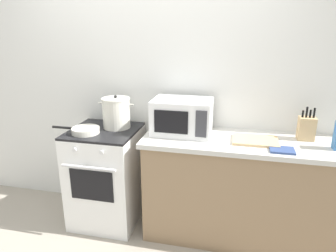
% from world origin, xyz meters
% --- Properties ---
extents(back_wall, '(4.40, 0.10, 2.50)m').
position_xyz_m(back_wall, '(0.30, 0.97, 1.25)').
color(back_wall, silver).
rests_on(back_wall, ground_plane).
extents(lower_cabinet_right, '(1.64, 0.56, 0.88)m').
position_xyz_m(lower_cabinet_right, '(0.90, 0.62, 0.44)').
color(lower_cabinet_right, '#8C7051').
rests_on(lower_cabinet_right, ground_plane).
extents(countertop_right, '(1.70, 0.60, 0.04)m').
position_xyz_m(countertop_right, '(0.90, 0.62, 0.90)').
color(countertop_right, beige).
rests_on(countertop_right, lower_cabinet_right).
extents(stove, '(0.60, 0.64, 0.92)m').
position_xyz_m(stove, '(-0.35, 0.60, 0.46)').
color(stove, white).
rests_on(stove, ground_plane).
extents(stock_pot, '(0.34, 0.25, 0.30)m').
position_xyz_m(stock_pot, '(-0.26, 0.70, 1.06)').
color(stock_pot, silver).
rests_on(stock_pot, stove).
extents(frying_pan, '(0.44, 0.24, 0.05)m').
position_xyz_m(frying_pan, '(-0.47, 0.48, 0.95)').
color(frying_pan, silver).
rests_on(frying_pan, stove).
extents(microwave, '(0.50, 0.37, 0.30)m').
position_xyz_m(microwave, '(0.36, 0.68, 1.07)').
color(microwave, white).
rests_on(microwave, countertop_right).
extents(cutting_board, '(0.36, 0.26, 0.02)m').
position_xyz_m(cutting_board, '(0.97, 0.60, 0.93)').
color(cutting_board, tan).
rests_on(cutting_board, countertop_right).
extents(knife_block, '(0.13, 0.10, 0.28)m').
position_xyz_m(knife_block, '(1.37, 0.74, 1.02)').
color(knife_block, tan).
rests_on(knife_block, countertop_right).
extents(oven_mitt, '(0.18, 0.14, 0.02)m').
position_xyz_m(oven_mitt, '(1.16, 0.44, 0.93)').
color(oven_mitt, '#33477A').
rests_on(oven_mitt, countertop_right).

